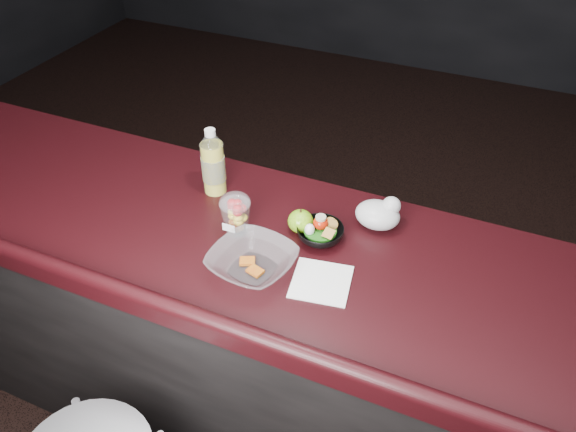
% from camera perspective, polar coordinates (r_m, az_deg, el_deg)
% --- Properties ---
extents(counter, '(4.06, 0.71, 1.02)m').
position_cam_1_polar(counter, '(2.05, -0.11, -13.74)').
color(counter, black).
rests_on(counter, ground).
extents(lemonade_bottle, '(0.08, 0.08, 0.23)m').
position_cam_1_polar(lemonade_bottle, '(1.85, -7.59, 5.05)').
color(lemonade_bottle, gold).
rests_on(lemonade_bottle, counter).
extents(fruit_cup, '(0.10, 0.10, 0.14)m').
position_cam_1_polar(fruit_cup, '(1.69, -5.35, 0.29)').
color(fruit_cup, white).
rests_on(fruit_cup, counter).
extents(green_apple, '(0.08, 0.08, 0.08)m').
position_cam_1_polar(green_apple, '(1.70, 1.28, -0.54)').
color(green_apple, '#4E890F').
rests_on(green_apple, counter).
extents(plastic_bag, '(0.14, 0.11, 0.10)m').
position_cam_1_polar(plastic_bag, '(1.74, 9.27, 0.24)').
color(plastic_bag, silver).
rests_on(plastic_bag, counter).
extents(snack_bowl, '(0.15, 0.15, 0.08)m').
position_cam_1_polar(snack_bowl, '(1.68, 3.25, -1.65)').
color(snack_bowl, black).
rests_on(snack_bowl, counter).
extents(takeout_bowl, '(0.27, 0.27, 0.06)m').
position_cam_1_polar(takeout_bowl, '(1.59, -3.65, -4.64)').
color(takeout_bowl, silver).
rests_on(takeout_bowl, counter).
extents(paper_napkin, '(0.18, 0.18, 0.00)m').
position_cam_1_polar(paper_napkin, '(1.57, 3.39, -6.67)').
color(paper_napkin, white).
rests_on(paper_napkin, counter).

